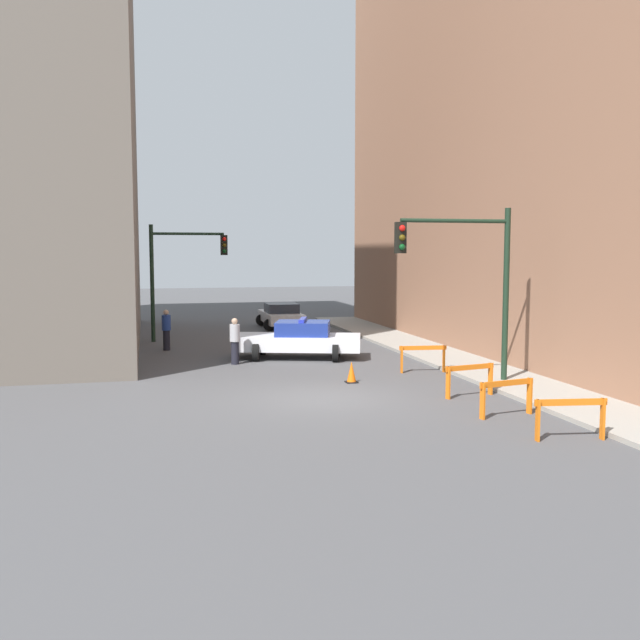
% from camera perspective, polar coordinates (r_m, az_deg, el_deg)
% --- Properties ---
extents(ground_plane, '(120.00, 120.00, 0.00)m').
position_cam_1_polar(ground_plane, '(19.67, 0.31, -6.30)').
color(ground_plane, '#4C4C4F').
extents(sidewalk_right, '(2.40, 44.00, 0.12)m').
position_cam_1_polar(sidewalk_right, '(21.98, 16.25, -5.10)').
color(sidewalk_right, '#9E998E').
rests_on(sidewalk_right, ground_plane).
extents(building_right, '(12.00, 28.00, 19.94)m').
position_cam_1_polar(building_right, '(32.77, 20.81, 15.62)').
color(building_right, '#93664C').
rests_on(building_right, ground_plane).
extents(traffic_light_near, '(3.64, 0.35, 5.20)m').
position_cam_1_polar(traffic_light_near, '(21.70, 11.98, 4.08)').
color(traffic_light_near, black).
rests_on(traffic_light_near, sidewalk_right).
extents(traffic_light_far, '(3.44, 0.35, 5.20)m').
position_cam_1_polar(traffic_light_far, '(32.47, -11.37, 4.31)').
color(traffic_light_far, black).
rests_on(traffic_light_far, ground_plane).
extents(police_car, '(5.04, 3.19, 1.52)m').
position_cam_1_polar(police_car, '(26.85, -1.68, -1.54)').
color(police_car, white).
rests_on(police_car, ground_plane).
extents(parked_car_near, '(2.30, 4.31, 1.31)m').
position_cam_1_polar(parked_car_near, '(37.43, -3.13, 0.38)').
color(parked_car_near, silver).
rests_on(parked_car_near, ground_plane).
extents(pedestrian_crossing, '(0.49, 0.49, 1.66)m').
position_cam_1_polar(pedestrian_crossing, '(25.57, -6.83, -1.63)').
color(pedestrian_crossing, black).
rests_on(pedestrian_crossing, ground_plane).
extents(pedestrian_corner, '(0.46, 0.46, 1.66)m').
position_cam_1_polar(pedestrian_corner, '(29.65, -12.19, -0.73)').
color(pedestrian_corner, black).
rests_on(pedestrian_corner, ground_plane).
extents(barrier_front, '(1.59, 0.38, 0.90)m').
position_cam_1_polar(barrier_front, '(16.21, 19.41, -6.96)').
color(barrier_front, orange).
rests_on(barrier_front, ground_plane).
extents(barrier_mid, '(1.58, 0.44, 0.90)m').
position_cam_1_polar(barrier_mid, '(18.04, 14.70, -5.57)').
color(barrier_mid, orange).
rests_on(barrier_mid, ground_plane).
extents(barrier_back, '(1.58, 0.45, 0.90)m').
position_cam_1_polar(barrier_back, '(20.22, 11.89, -4.32)').
color(barrier_back, orange).
rests_on(barrier_back, ground_plane).
extents(barrier_corner, '(1.59, 0.33, 0.90)m').
position_cam_1_polar(barrier_corner, '(23.96, 8.23, -2.72)').
color(barrier_corner, orange).
rests_on(barrier_corner, ground_plane).
extents(traffic_cone, '(0.36, 0.36, 0.66)m').
position_cam_1_polar(traffic_cone, '(21.96, 2.54, -4.21)').
color(traffic_cone, black).
rests_on(traffic_cone, ground_plane).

